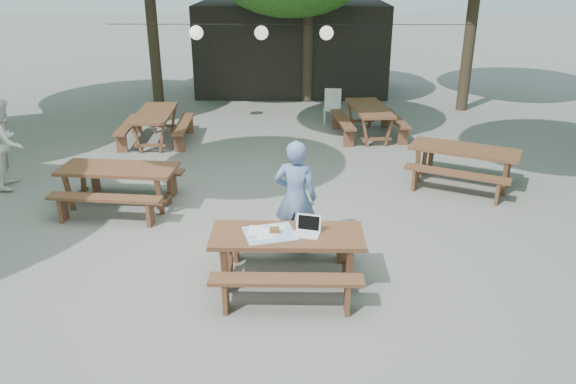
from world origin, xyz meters
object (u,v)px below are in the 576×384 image
Objects in this scene: woman at (296,197)px; second_person at (6,143)px; main_picnic_table at (287,258)px; picnic_table_nw at (120,187)px; plastic_chair at (332,114)px.

second_person is at bearing -15.68° from woman.
main_picnic_table is 0.97× the size of picnic_table_nw.
picnic_table_nw is 3.47m from woman.
second_person is 7.92m from plastic_chair.
picnic_table_nw is 1.20× the size of woman.
second_person reaches higher than picnic_table_nw.
second_person is (-2.41, 1.00, 0.47)m from picnic_table_nw.
main_picnic_table is 1.07m from woman.
main_picnic_table is at bearing -135.67° from second_person.
woman is 6.04m from second_person.
plastic_chair is at bearing -67.21° from second_person.
woman is 1.00× the size of second_person.
woman is 1.91× the size of plastic_chair.
second_person is at bearing -137.86° from plastic_chair.
woman is 7.21m from plastic_chair.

